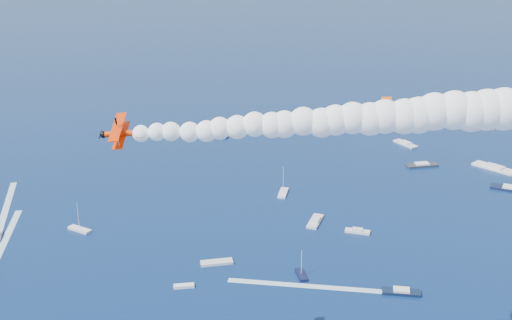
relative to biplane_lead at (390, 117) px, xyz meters
The scene contains 5 objects.
biplane_lead is the anchor object (origin of this frame).
biplane_trail 43.18m from the biplane_lead, 148.95° to the right, with size 7.14×8.01×4.82m, color #F43105, non-canonical shape.
smoke_trail_trail 11.71m from the biplane_lead, 139.81° to the right, with size 57.39×33.31×11.58m, color white, non-canonical shape.
spectator_boats 100.70m from the biplane_lead, 110.50° to the left, with size 202.54×169.58×0.70m.
boat_wakes 108.85m from the biplane_lead, 165.77° to the left, with size 133.57×46.45×0.04m.
Camera 1 is at (50.88, -63.11, 87.29)m, focal length 47.18 mm.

